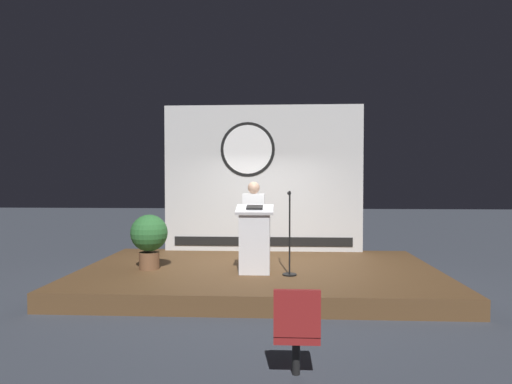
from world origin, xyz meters
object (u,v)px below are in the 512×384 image
Objects in this scene: microphone_stand at (290,245)px; audience_chair_left at (296,327)px; speaker_person at (254,224)px; podium at (255,240)px; potted_plant at (149,236)px.

microphone_stand is 3.24m from audience_chair_left.
audience_chair_left is at bearing -80.51° from speaker_person.
podium is at bearing 100.06° from audience_chair_left.
podium is 3.40m from audience_chair_left.
speaker_person is at bearing 137.95° from microphone_stand.
podium is 1.32× the size of audience_chair_left.
potted_plant is (-2.51, 0.34, 0.10)m from microphone_stand.
microphone_stand is at bearing -42.05° from speaker_person.
speaker_person is at bearing 7.30° from potted_plant.
microphone_stand is 1.60× the size of audience_chair_left.
potted_plant is 1.10× the size of audience_chair_left.
potted_plant is at bearing -172.70° from speaker_person.
podium is 0.61m from microphone_stand.
speaker_person reaches higher than audience_chair_left.
speaker_person is 1.11× the size of microphone_stand.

